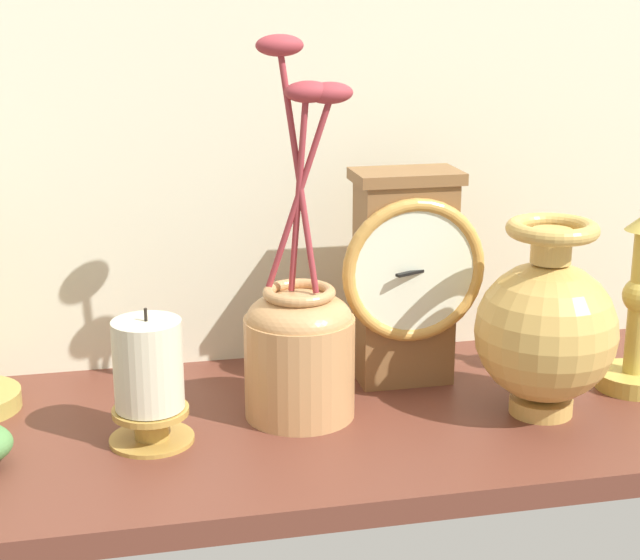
% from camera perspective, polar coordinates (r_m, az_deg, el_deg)
% --- Properties ---
extents(ground_plane, '(1.00, 0.36, 0.02)m').
position_cam_1_polar(ground_plane, '(1.01, -0.61, -8.37)').
color(ground_plane, brown).
extents(back_wall, '(1.20, 0.02, 0.65)m').
position_cam_1_polar(back_wall, '(1.10, -2.67, 11.95)').
color(back_wall, beige).
rests_on(back_wall, ground_plane).
extents(mantel_clock, '(0.15, 0.08, 0.23)m').
position_cam_1_polar(mantel_clock, '(1.05, 4.91, 0.29)').
color(mantel_clock, brown).
rests_on(mantel_clock, ground_plane).
extents(brass_vase_bulbous, '(0.14, 0.14, 0.20)m').
position_cam_1_polar(brass_vase_bulbous, '(1.00, 12.70, -2.64)').
color(brass_vase_bulbous, tan).
rests_on(brass_vase_bulbous, ground_plane).
extents(brass_vase_jar, '(0.11, 0.11, 0.37)m').
position_cam_1_polar(brass_vase_jar, '(0.98, -1.16, -3.32)').
color(brass_vase_jar, tan).
rests_on(brass_vase_jar, ground_plane).
extents(pillar_candle_front, '(0.08, 0.08, 0.13)m').
position_cam_1_polar(pillar_candle_front, '(0.94, -9.68, -5.62)').
color(pillar_candle_front, '#B2893B').
rests_on(pillar_candle_front, ground_plane).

